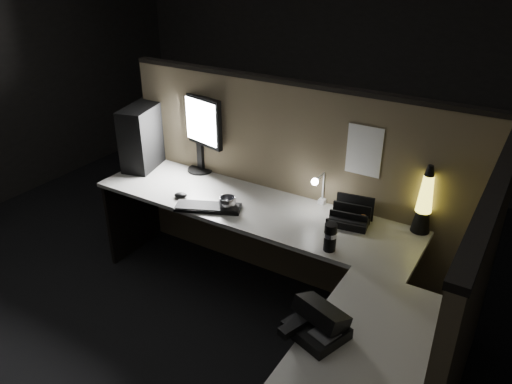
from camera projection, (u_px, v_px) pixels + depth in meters
The scene contains 17 objects.
floor at pixel (221, 350), 3.18m from camera, with size 6.00×6.00×0.00m, color black.
room_shell at pixel (210, 104), 2.45m from camera, with size 6.00×6.00×6.00m.
partition_back at pixel (293, 189), 3.55m from camera, with size 2.66×0.06×1.50m, color brown.
partition_right at pixel (464, 326), 2.30m from camera, with size 0.06×1.66×1.50m, color brown.
desk at pixel (266, 264), 3.03m from camera, with size 2.60×1.60×0.73m.
pc_tower at pixel (144, 136), 3.88m from camera, with size 0.21×0.46×0.48m, color black.
monitor at pixel (199, 126), 3.73m from camera, with size 0.46×0.20×0.60m.
keyboard at pixel (208, 207), 3.33m from camera, with size 0.44×0.15×0.02m, color black.
mouse at pixel (181, 195), 3.47m from camera, with size 0.09×0.07×0.04m, color black.
clip_lamp at pixel (319, 188), 3.28m from camera, with size 0.05×0.19×0.25m.
organizer at pixel (351, 216), 3.16m from camera, with size 0.27×0.25×0.18m.
lava_lamp at pixel (424, 205), 3.00m from camera, with size 0.12×0.12×0.44m.
travel_mug at pixel (330, 237), 2.86m from camera, with size 0.08×0.08×0.17m, color black.
steel_mug at pixel (227, 203), 3.30m from camera, with size 0.12×0.12×0.09m, color silver.
figurine at pixel (364, 218), 3.13m from camera, with size 0.05×0.05×0.05m, color orange.
pinned_paper at pixel (364, 151), 3.10m from camera, with size 0.23×0.00×0.33m, color white.
desk_phone at pixel (317, 323), 2.27m from camera, with size 0.31×0.30×0.15m.
Camera 1 is at (1.43, -1.91, 2.35)m, focal length 35.00 mm.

